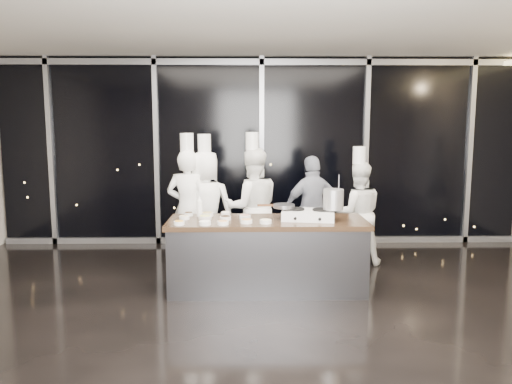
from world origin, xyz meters
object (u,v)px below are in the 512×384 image
at_px(demo_counter, 267,255).
at_px(frying_pan, 283,206).
at_px(stock_pot, 333,199).
at_px(chef_far_left, 188,208).
at_px(guest, 313,209).
at_px(chef_left, 205,208).
at_px(stove, 308,215).
at_px(chef_right, 358,213).
at_px(chef_center, 252,207).

distance_m(demo_counter, frying_pan, 0.65).
bearing_deg(stock_pot, chef_far_left, 151.11).
bearing_deg(guest, chef_left, -8.67).
height_order(stove, chef_left, chef_left).
height_order(stove, chef_right, chef_right).
height_order(demo_counter, guest, guest).
xyz_separation_m(stock_pot, chef_center, (-0.98, 1.15, -0.29)).
distance_m(frying_pan, chef_center, 1.11).
bearing_deg(frying_pan, chef_far_left, 154.49).
bearing_deg(guest, demo_counter, 44.82).
distance_m(chef_left, chef_right, 2.25).
bearing_deg(chef_far_left, demo_counter, 149.20).
height_order(frying_pan, chef_left, chef_left).
height_order(demo_counter, chef_center, chef_center).
xyz_separation_m(demo_counter, chef_left, (-0.86, 1.09, 0.41)).
relative_size(frying_pan, chef_left, 0.25).
height_order(chef_left, chef_right, chef_left).
bearing_deg(chef_center, guest, -179.47).
relative_size(stove, stock_pot, 2.80).
relative_size(demo_counter, frying_pan, 5.05).
bearing_deg(chef_left, demo_counter, 135.15).
distance_m(stove, chef_center, 1.30).
distance_m(frying_pan, stock_pot, 0.63).
xyz_separation_m(stock_pot, chef_right, (0.58, 1.23, -0.39)).
xyz_separation_m(frying_pan, stock_pot, (0.61, -0.12, 0.10)).
relative_size(chef_far_left, chef_right, 1.11).
distance_m(chef_center, guest, 0.93).
bearing_deg(chef_center, frying_pan, 99.73).
bearing_deg(chef_left, chef_far_left, 28.70).
xyz_separation_m(chef_far_left, chef_center, (0.92, 0.10, -0.00)).
bearing_deg(chef_far_left, chef_right, -164.58).
relative_size(stove, chef_center, 0.35).
relative_size(chef_left, guest, 1.20).
xyz_separation_m(frying_pan, chef_center, (-0.38, 1.03, -0.19)).
distance_m(stove, chef_far_left, 1.89).
height_order(demo_counter, chef_right, chef_right).
bearing_deg(stove, chef_center, 132.10).
xyz_separation_m(frying_pan, chef_right, (1.19, 1.11, -0.29)).
bearing_deg(chef_right, frying_pan, 44.76).
distance_m(stove, guest, 1.30).
height_order(demo_counter, chef_left, chef_left).
bearing_deg(chef_right, chef_far_left, 5.83).
bearing_deg(frying_pan, chef_right, 53.06).
bearing_deg(frying_pan, chef_left, 146.07).
distance_m(stock_pot, guest, 1.38).
bearing_deg(demo_counter, frying_pan, 17.40).
height_order(stove, stock_pot, stock_pot).
xyz_separation_m(chef_left, guest, (1.59, 0.18, -0.06)).
height_order(frying_pan, chef_center, chef_center).
height_order(chef_center, guest, chef_center).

